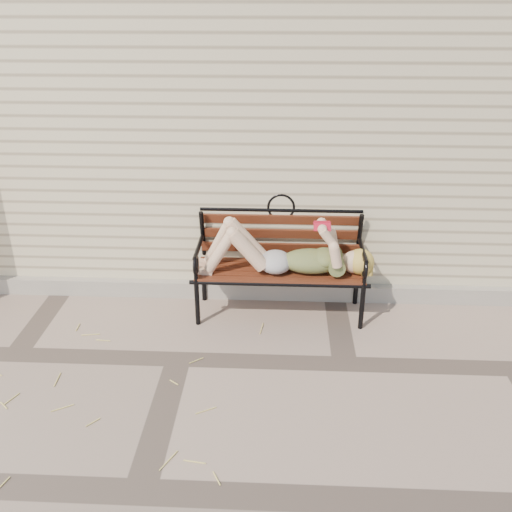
{
  "coord_description": "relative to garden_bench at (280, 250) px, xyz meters",
  "views": [
    {
      "loc": [
        0.76,
        -3.52,
        2.54
      ],
      "look_at": [
        0.56,
        0.6,
        0.59
      ],
      "focal_mm": 40.0,
      "sensor_mm": 36.0,
      "label": 1
    }
  ],
  "objects": [
    {
      "name": "garden_bench",
      "position": [
        0.0,
        0.0,
        0.0
      ],
      "size": [
        1.52,
        0.61,
        0.98
      ],
      "color": "black",
      "rests_on": "ground"
    },
    {
      "name": "reading_woman",
      "position": [
        0.01,
        -0.12,
        0.03
      ],
      "size": [
        1.44,
        0.33,
        0.45
      ],
      "color": "#092D41",
      "rests_on": "ground"
    },
    {
      "name": "straw_scatter",
      "position": [
        -1.1,
        -1.23,
        -0.55
      ],
      "size": [
        2.97,
        1.54,
        0.01
      ],
      "color": "#D9C96A",
      "rests_on": "ground"
    },
    {
      "name": "foundation_strip",
      "position": [
        -0.75,
        0.17,
        -0.48
      ],
      "size": [
        8.0,
        0.1,
        0.15
      ],
      "primitive_type": "cube",
      "color": "#9B968C",
      "rests_on": "ground"
    },
    {
      "name": "ground",
      "position": [
        -0.75,
        -0.8,
        -0.55
      ],
      "size": [
        80.0,
        80.0,
        0.0
      ],
      "primitive_type": "plane",
      "color": "gray",
      "rests_on": "ground"
    },
    {
      "name": "house_wall",
      "position": [
        -0.75,
        2.2,
        0.95
      ],
      "size": [
        8.0,
        4.0,
        3.0
      ],
      "primitive_type": "cube",
      "color": "beige",
      "rests_on": "ground"
    }
  ]
}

